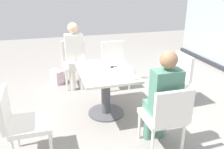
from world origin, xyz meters
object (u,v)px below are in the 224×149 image
Objects in this scene: person_far_right at (163,95)px; wine_glass_4 at (125,67)px; person_side_end at (75,52)px; chair_side_end at (74,61)px; wine_glass_5 at (109,64)px; dining_table_main at (106,83)px; wine_glass_2 at (84,55)px; chair_near_window at (174,77)px; wine_glass_3 at (84,63)px; chair_front_right at (21,120)px; wine_glass_1 at (134,71)px; handbag_0 at (57,77)px; coffee_cup at (116,71)px; cell_phone_on_table at (112,67)px; chair_far_right at (166,115)px; chair_far_left at (115,61)px; wine_glass_0 at (112,71)px.

wine_glass_4 is (-0.65, -0.26, 0.16)m from person_far_right.
chair_side_end is at bearing 180.00° from person_side_end.
wine_glass_4 is 0.26m from wine_glass_5.
person_side_end reaches higher than wine_glass_4.
wine_glass_2 is at bearing -147.77° from dining_table_main.
wine_glass_3 is at bearing -90.37° from chair_near_window.
chair_front_right is at bearing -98.55° from person_far_right.
chair_side_end reaches higher than dining_table_main.
handbag_0 is at bearing -154.12° from wine_glass_1.
coffee_cup is 1.93m from handbag_0.
chair_front_right is 6.04× the size of cell_phone_on_table.
wine_glass_5 is at bearing -144.88° from wine_glass_1.
chair_far_right reaches higher than cell_phone_on_table.
person_far_right is at bearing 41.16° from cell_phone_on_table.
chair_near_window is at bearing 33.96° from chair_far_left.
dining_table_main is 1.28× the size of chair_far_right.
person_side_end reaches higher than cell_phone_on_table.
coffee_cup is (1.50, 0.41, 0.28)m from chair_side_end.
chair_far_left is at bearing 44.30° from handbag_0.
cell_phone_on_table is at bearing -164.05° from chair_far_right.
chair_far_left and chair_front_right have the same top height.
handbag_0 is (-1.75, -0.87, -0.72)m from wine_glass_4.
chair_far_right and chair_far_left have the same top height.
person_side_end is (-2.26, -0.76, 0.20)m from chair_far_right.
wine_glass_1 is at bearing -161.67° from chair_far_right.
wine_glass_1 is at bearing 99.30° from chair_front_right.
chair_side_end is 2.49m from chair_far_right.
wine_glass_2 is (0.90, 0.05, 0.37)m from chair_side_end.
wine_glass_1 is (-0.59, -0.20, 0.37)m from chair_far_right.
wine_glass_4 is (1.49, 0.51, 0.16)m from person_side_end.
chair_near_window is at bearing 106.69° from chair_front_right.
wine_glass_5 is at bearing -84.32° from chair_near_window.
person_far_right is (2.26, 0.76, 0.20)m from chair_side_end.
person_far_right reaches higher than chair_far_right.
chair_far_left is 0.69× the size of person_far_right.
cell_phone_on_table is at bearing 21.52° from person_side_end.
person_far_right reaches higher than wine_glass_0.
wine_glass_3 is (-1.06, -0.77, 0.37)m from chair_far_right.
wine_glass_2 is 1.34m from handbag_0.
person_side_end is 1.00× the size of person_far_right.
chair_far_left is at bearing 71.56° from chair_side_end.
wine_glass_4 is at bearing 33.82° from cell_phone_on_table.
person_far_right is at bearing 42.17° from wine_glass_0.
dining_table_main is 6.00× the size of wine_glass_4.
coffee_cup is at bearing 30.99° from wine_glass_2.
handbag_0 is (-1.46, -0.67, -0.38)m from dining_table_main.
chair_side_end is at bearing -176.90° from wine_glass_2.
wine_glass_0 is (0.42, -1.19, 0.37)m from chair_near_window.
wine_glass_4 is (1.60, 0.51, 0.37)m from chair_side_end.
coffee_cup is at bearing -157.62° from chair_far_right.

